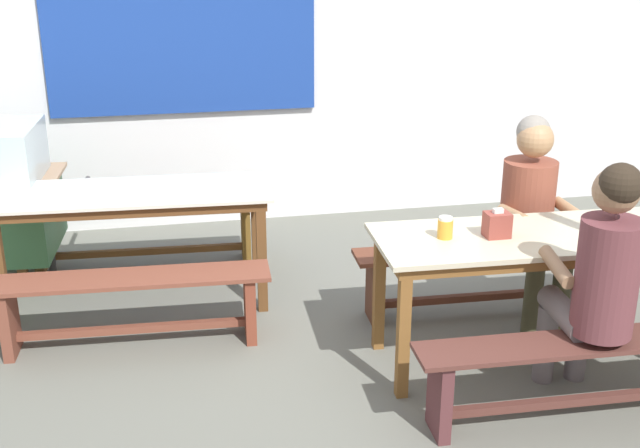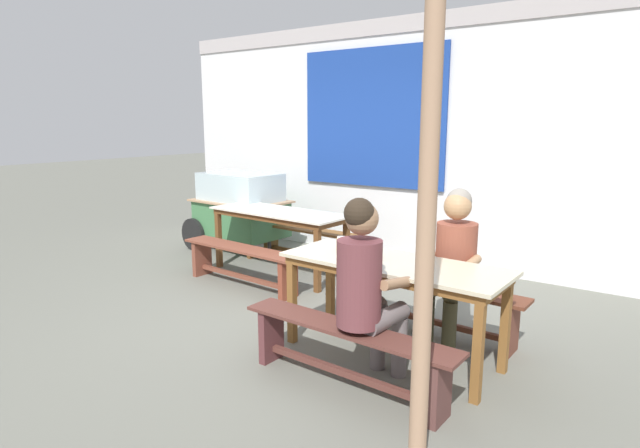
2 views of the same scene
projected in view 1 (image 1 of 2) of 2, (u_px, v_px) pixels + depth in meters
The scene contains 12 objects.
ground_plane at pixel (313, 361), 4.46m from camera, with size 40.00×40.00×0.00m, color slate.
backdrop_wall at pixel (249, 26), 6.19m from camera, with size 7.49×0.23×3.03m.
dining_table_far at pixel (133, 203), 4.97m from camera, with size 1.75×0.73×0.75m.
dining_table_near at pixel (532, 248), 4.25m from camera, with size 1.72×0.70×0.75m.
bench_far_back at pixel (143, 226), 5.66m from camera, with size 1.71×0.36×0.44m.
bench_far_front at pixel (131, 300), 4.54m from camera, with size 1.61×0.37×0.44m.
bench_near_back at pixel (486, 268), 4.95m from camera, with size 1.68×0.32×0.44m.
bench_near_front at pixel (576, 368), 3.83m from camera, with size 1.61×0.31×0.44m.
person_near_front at pixel (599, 275), 3.76m from camera, with size 0.42×0.58×1.31m.
person_right_near_table at pixel (533, 206), 4.78m from camera, with size 0.44×0.56×1.26m.
tissue_box at pixel (497, 224), 4.17m from camera, with size 0.13×0.10×0.16m.
condiment_jar at pixel (445, 228), 4.15m from camera, with size 0.08×0.08×0.12m.
Camera 1 is at (-0.75, -3.85, 2.26)m, focal length 44.53 mm.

